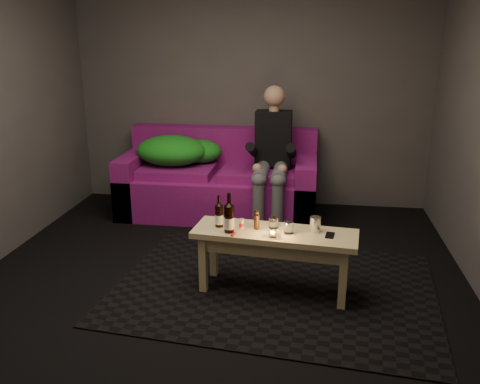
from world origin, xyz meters
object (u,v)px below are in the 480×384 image
object	(u,v)px
sofa	(220,183)
beer_bottle_a	(219,215)
person	(272,153)
steel_cup	(315,224)
coffee_table	(275,242)
beer_bottle_b	(229,218)

from	to	relation	value
sofa	beer_bottle_a	world-z (taller)	sofa
person	beer_bottle_a	world-z (taller)	person
person	steel_cup	world-z (taller)	person
coffee_table	beer_bottle_b	size ratio (longest dim) A/B	4.16
sofa	coffee_table	world-z (taller)	sofa
sofa	beer_bottle_b	size ratio (longest dim) A/B	6.94
coffee_table	beer_bottle_b	world-z (taller)	beer_bottle_b
beer_bottle_a	coffee_table	bearing A→B (deg)	-4.79
beer_bottle_a	steel_cup	bearing A→B (deg)	0.23
beer_bottle_a	beer_bottle_b	world-z (taller)	beer_bottle_b
sofa	coffee_table	bearing A→B (deg)	-67.16
beer_bottle_a	sofa	bearing A→B (deg)	100.29
coffee_table	beer_bottle_a	distance (m)	0.47
sofa	beer_bottle_a	xyz separation A→B (m)	(0.32, -1.74, 0.27)
beer_bottle_a	beer_bottle_b	xyz separation A→B (m)	(0.09, -0.10, 0.02)
sofa	beer_bottle_b	bearing A→B (deg)	-77.43
coffee_table	person	bearing A→B (deg)	95.60
beer_bottle_b	steel_cup	bearing A→B (deg)	9.29
coffee_table	beer_bottle_b	distance (m)	0.40
coffee_table	beer_bottle_a	bearing A→B (deg)	175.21
coffee_table	beer_bottle_a	xyz separation A→B (m)	(-0.43, 0.04, 0.18)
sofa	beer_bottle_a	size ratio (longest dim) A/B	8.44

